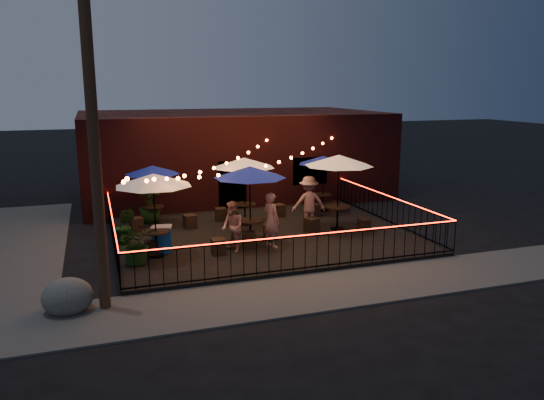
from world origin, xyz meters
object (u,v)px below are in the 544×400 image
at_px(utility_pole, 94,142).
at_px(boulder, 68,297).
at_px(cafe_table_2, 250,173).
at_px(cafe_table_4, 339,161).
at_px(cooler, 162,239).
at_px(cafe_table_5, 324,161).
at_px(cafe_table_0, 153,181).
at_px(cafe_table_1, 152,171).
at_px(cafe_table_3, 244,164).

xyz_separation_m(utility_pole, boulder, (-0.83, 0.05, -3.60)).
distance_m(utility_pole, cafe_table_2, 6.05).
bearing_deg(cafe_table_4, cooler, -174.04).
bearing_deg(boulder, utility_pole, -3.33).
relative_size(cafe_table_2, boulder, 2.92).
xyz_separation_m(cafe_table_5, cooler, (-7.03, -3.45, -1.68)).
bearing_deg(cafe_table_0, cafe_table_2, 5.85).
relative_size(cafe_table_1, cooler, 3.00).
bearing_deg(cafe_table_2, cooler, 177.73).
relative_size(cafe_table_5, boulder, 2.24).
bearing_deg(cafe_table_0, utility_pole, -116.40).
relative_size(utility_pole, cafe_table_5, 3.48).
relative_size(cafe_table_3, cooler, 3.31).
relative_size(cafe_table_1, cafe_table_3, 0.90).
bearing_deg(cafe_table_2, utility_pole, -142.86).
bearing_deg(cafe_table_2, cafe_table_0, -174.15).
distance_m(utility_pole, cooler, 5.33).
height_order(cafe_table_1, cooler, cafe_table_1).
relative_size(cafe_table_1, cafe_table_2, 0.82).
bearing_deg(cafe_table_3, cooler, -144.46).
height_order(cafe_table_2, cooler, cafe_table_2).
distance_m(utility_pole, cafe_table_5, 11.47).
xyz_separation_m(cafe_table_5, boulder, (-9.68, -7.05, -1.85)).
bearing_deg(utility_pole, boulder, 176.67).
xyz_separation_m(cafe_table_3, cafe_table_4, (2.98, -1.75, 0.18)).
height_order(cafe_table_4, boulder, cafe_table_4).
xyz_separation_m(cafe_table_0, cafe_table_3, (3.60, 2.84, -0.04)).
xyz_separation_m(cafe_table_0, cafe_table_5, (7.25, 3.87, -0.23)).
height_order(cooler, boulder, cooler).
relative_size(cafe_table_4, cooler, 3.50).
relative_size(cafe_table_0, cafe_table_1, 1.19).
distance_m(cafe_table_2, cafe_table_5, 5.49).
height_order(cafe_table_0, cafe_table_5, cafe_table_0).
bearing_deg(cafe_table_3, boulder, -135.06).
relative_size(cafe_table_0, cafe_table_4, 1.02).
xyz_separation_m(cafe_table_0, cafe_table_1, (0.39, 3.91, -0.30)).
bearing_deg(boulder, cafe_table_5, 36.07).
bearing_deg(cafe_table_0, boulder, -127.43).
bearing_deg(utility_pole, cafe_table_1, 74.42).
bearing_deg(cafe_table_4, boulder, -154.66).
height_order(cafe_table_0, cooler, cafe_table_0).
bearing_deg(cafe_table_1, cafe_table_0, -95.69).
relative_size(cafe_table_4, cafe_table_5, 1.26).
xyz_separation_m(cafe_table_1, cafe_table_5, (6.86, -0.04, 0.07)).
bearing_deg(cafe_table_0, cafe_table_4, 9.42).
xyz_separation_m(utility_pole, cafe_table_3, (5.20, 6.07, -1.56)).
bearing_deg(cafe_table_3, cafe_table_5, 15.76).
distance_m(cafe_table_1, cafe_table_4, 6.82).
xyz_separation_m(cafe_table_3, boulder, (-6.03, -6.02, -2.04)).
bearing_deg(cafe_table_2, cafe_table_1, 126.69).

